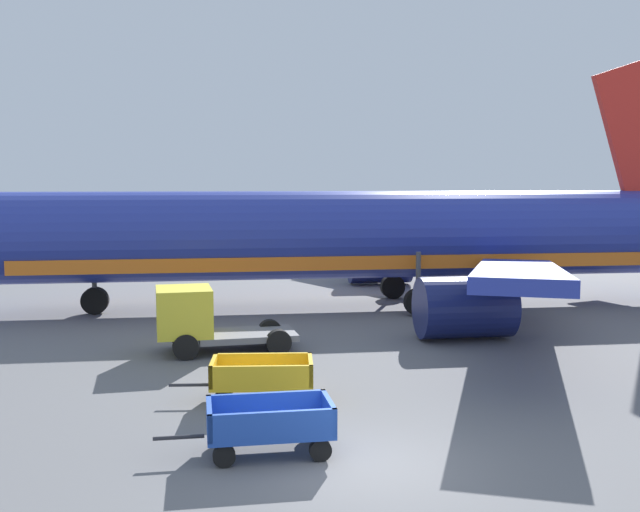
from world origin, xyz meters
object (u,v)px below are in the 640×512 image
at_px(baggage_cart_nearest, 269,424).
at_px(service_truck_beside_carts, 200,319).
at_px(airplane, 371,237).
at_px(baggage_cart_second_in_row, 261,378).

height_order(baggage_cart_nearest, service_truck_beside_carts, service_truck_beside_carts).
xyz_separation_m(airplane, baggage_cart_nearest, (-2.07, -17.28, -2.45)).
xyz_separation_m(baggage_cart_nearest, baggage_cart_second_in_row, (-0.66, 3.47, 0.00)).
distance_m(baggage_cart_nearest, service_truck_beside_carts, 9.17).
relative_size(baggage_cart_nearest, baggage_cart_second_in_row, 1.00).
bearing_deg(baggage_cart_second_in_row, service_truck_beside_carts, 118.25).
bearing_deg(airplane, baggage_cart_second_in_row, -101.20).
distance_m(airplane, baggage_cart_second_in_row, 14.29).
xyz_separation_m(baggage_cart_nearest, service_truck_beside_carts, (-3.37, 8.51, 0.50)).
relative_size(baggage_cart_nearest, service_truck_beside_carts, 0.76).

